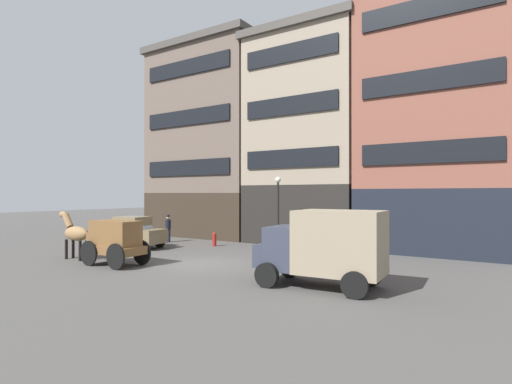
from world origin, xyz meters
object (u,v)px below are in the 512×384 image
object	(u,v)px
cargo_wagon	(115,239)
draft_horse	(75,233)
pedestrian_officer	(168,227)
sedan_dark	(134,232)
streetlamp_curbside	(278,203)
delivery_truck_near	(323,245)
fire_hydrant_curbside	(214,239)

from	to	relation	value
cargo_wagon	draft_horse	xyz separation A→B (m)	(-2.95, -0.00, 0.12)
pedestrian_officer	sedan_dark	bearing A→B (deg)	-83.49
pedestrian_officer	streetlamp_curbside	xyz separation A→B (m)	(7.98, 0.59, 1.69)
draft_horse	sedan_dark	world-z (taller)	draft_horse
cargo_wagon	streetlamp_curbside	xyz separation A→B (m)	(3.77, 7.98, 1.52)
cargo_wagon	delivery_truck_near	bearing A→B (deg)	6.73
draft_horse	delivery_truck_near	distance (m)	12.50
cargo_wagon	pedestrian_officer	world-z (taller)	cargo_wagon
delivery_truck_near	streetlamp_curbside	world-z (taller)	streetlamp_curbside
delivery_truck_near	draft_horse	bearing A→B (deg)	-174.85
pedestrian_officer	fire_hydrant_curbside	bearing A→B (deg)	1.48
cargo_wagon	pedestrian_officer	size ratio (longest dim) A/B	1.63
delivery_truck_near	streetlamp_curbside	xyz separation A→B (m)	(-5.73, 6.86, 1.25)
delivery_truck_near	streetlamp_curbside	distance (m)	9.03
draft_horse	streetlamp_curbside	size ratio (longest dim) A/B	0.57
cargo_wagon	fire_hydrant_curbside	distance (m)	7.54
cargo_wagon	delivery_truck_near	size ratio (longest dim) A/B	0.66
pedestrian_officer	streetlamp_curbside	distance (m)	8.17
streetlamp_curbside	fire_hydrant_curbside	size ratio (longest dim) A/B	4.96
draft_horse	pedestrian_officer	size ratio (longest dim) A/B	1.31
streetlamp_curbside	delivery_truck_near	bearing A→B (deg)	-50.10
sedan_dark	pedestrian_officer	bearing A→B (deg)	96.51
sedan_dark	pedestrian_officer	xyz separation A→B (m)	(-0.35, 3.10, 0.07)
sedan_dark	delivery_truck_near	bearing A→B (deg)	-13.35
sedan_dark	streetlamp_curbside	xyz separation A→B (m)	(7.62, 3.69, 1.76)
delivery_truck_near	pedestrian_officer	xyz separation A→B (m)	(-13.71, 6.27, -0.44)
streetlamp_curbside	fire_hydrant_curbside	bearing A→B (deg)	-173.34
draft_horse	streetlamp_curbside	bearing A→B (deg)	49.91
pedestrian_officer	fire_hydrant_curbside	xyz separation A→B (m)	(3.81, 0.10, -0.55)
pedestrian_officer	streetlamp_curbside	world-z (taller)	streetlamp_curbside
delivery_truck_near	pedestrian_officer	bearing A→B (deg)	155.41
draft_horse	fire_hydrant_curbside	world-z (taller)	draft_horse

